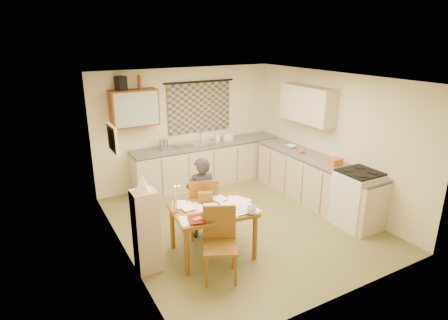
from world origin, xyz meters
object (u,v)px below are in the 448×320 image
stove (357,198)px  dining_table (213,231)px  chair_far (203,217)px  counter_back (208,164)px  shelf_stand (146,231)px  person (202,198)px  counter_right (314,180)px

stove → dining_table: size_ratio=0.79×
stove → chair_far: 2.64m
counter_back → chair_far: chair_far is taller
counter_back → dining_table: size_ratio=2.66×
counter_back → shelf_stand: 3.29m
person → shelf_stand: size_ratio=1.14×
dining_table → counter_right: bearing=21.1°
counter_back → shelf_stand: bearing=-131.5°
shelf_stand → counter_back: bearing=48.5°
stove → shelf_stand: bearing=172.2°
counter_right → person: 2.49m
counter_right → person: bearing=-177.5°
counter_right → stove: size_ratio=3.01×
counter_back → person: size_ratio=2.44×
counter_right → dining_table: counter_right is taller
counter_right → shelf_stand: size_ratio=2.48×
counter_back → counter_right: bearing=-54.2°
counter_back → dining_table: bearing=-115.3°
counter_back → counter_right: 2.33m
counter_right → stove: 1.05m
shelf_stand → person: bearing=23.4°
counter_right → chair_far: bearing=-178.1°
person → dining_table: bearing=92.0°
chair_far → person: 0.36m
stove → shelf_stand: 3.57m
counter_back → chair_far: (-1.08, -1.97, -0.14)m
chair_far → counter_right: bearing=-159.7°
chair_far → person: bearing=63.4°
chair_far → person: size_ratio=0.75×
stove → counter_right: bearing=90.0°
counter_right → dining_table: size_ratio=2.38×
dining_table → person: person is taller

